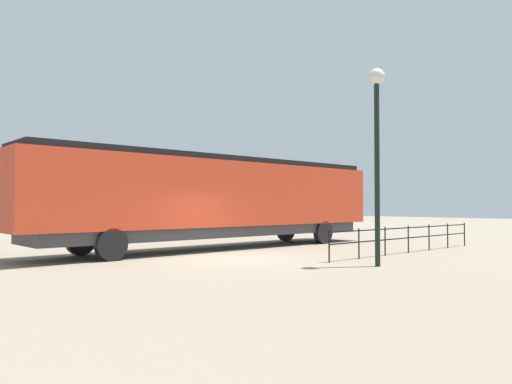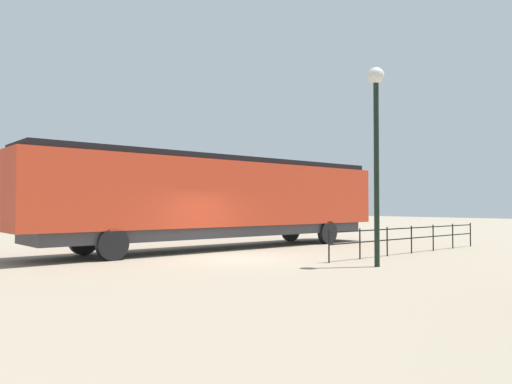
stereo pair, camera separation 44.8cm
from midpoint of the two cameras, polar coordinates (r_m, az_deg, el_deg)
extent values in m
plane|color=gray|center=(17.33, -1.97, -7.74)|extent=(120.00, 120.00, 0.00)
cube|color=red|center=(21.15, -3.52, -0.26)|extent=(2.83, 17.14, 2.69)
cube|color=black|center=(26.22, 9.33, -1.37)|extent=(2.71, 2.49, 1.88)
cube|color=black|center=(21.23, -3.52, 3.70)|extent=(2.54, 16.45, 0.24)
cube|color=#38383D|center=(21.17, -3.53, -4.51)|extent=(2.54, 15.77, 0.45)
cylinder|color=black|center=(25.75, 4.54, -4.48)|extent=(0.30, 1.10, 1.10)
cylinder|color=black|center=(24.04, 8.84, -4.67)|extent=(0.30, 1.10, 1.10)
cylinder|color=black|center=(19.56, -18.81, -5.33)|extent=(0.30, 1.10, 1.10)
cylinder|color=black|center=(17.25, -15.66, -5.88)|extent=(0.30, 1.10, 1.10)
cylinder|color=black|center=(15.45, 14.65, 2.14)|extent=(0.16, 0.16, 5.70)
sphere|color=silver|center=(15.92, 14.57, 12.97)|extent=(0.50, 0.50, 0.50)
cube|color=black|center=(20.11, 18.23, -4.00)|extent=(0.04, 9.72, 0.04)
cube|color=black|center=(20.13, 18.24, -5.12)|extent=(0.04, 9.72, 0.04)
cylinder|color=black|center=(16.18, 9.27, -6.26)|extent=(0.05, 0.05, 1.07)
cylinder|color=black|center=(17.45, 12.71, -5.90)|extent=(0.05, 0.05, 1.07)
cylinder|color=black|center=(18.77, 15.67, -5.57)|extent=(0.05, 0.05, 1.07)
cylinder|color=black|center=(20.13, 18.24, -5.27)|extent=(0.05, 0.05, 1.07)
cylinder|color=black|center=(21.53, 20.47, -5.00)|extent=(0.05, 0.05, 1.07)
cylinder|color=black|center=(22.96, 22.43, -4.76)|extent=(0.05, 0.05, 1.07)
cylinder|color=black|center=(24.42, 24.15, -4.55)|extent=(0.05, 0.05, 1.07)
camera|label=1|loc=(0.22, -89.22, -0.02)|focal=34.40mm
camera|label=2|loc=(0.22, 90.78, 0.02)|focal=34.40mm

